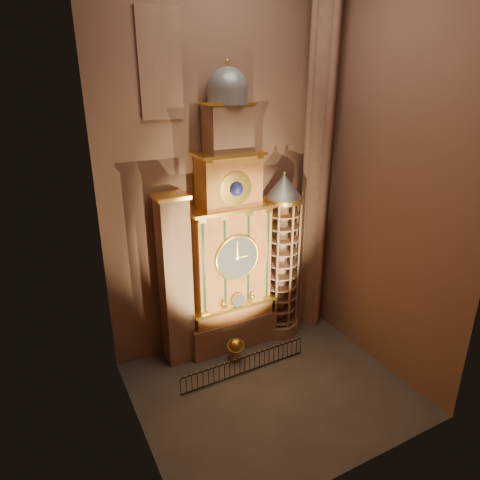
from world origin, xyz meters
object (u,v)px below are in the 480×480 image
astronomical_clock (229,246)px  stair_turret (281,258)px  portrait_tower (176,281)px  iron_railing (245,365)px  celestial_globe (236,348)px

astronomical_clock → stair_turret: bearing=-4.3°
portrait_tower → astronomical_clock: bearing=-0.3°
iron_railing → astronomical_clock: bearing=78.6°
celestial_globe → iron_railing: celestial_globe is taller
portrait_tower → celestial_globe: size_ratio=6.96×
astronomical_clock → celestial_globe: bearing=-106.1°
portrait_tower → iron_railing: size_ratio=1.30×
astronomical_clock → iron_railing: size_ratio=2.14×
astronomical_clock → celestial_globe: astronomical_clock is taller
astronomical_clock → stair_turret: size_ratio=1.55×
portrait_tower → iron_railing: portrait_tower is taller
celestial_globe → stair_turret: bearing=21.4°
astronomical_clock → stair_turret: (3.50, -0.26, -1.41)m
astronomical_clock → celestial_globe: (-0.53, -1.84, -5.80)m
celestial_globe → astronomical_clock: bearing=73.9°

